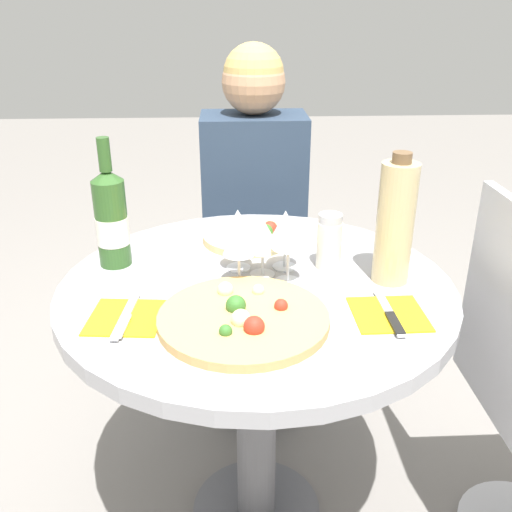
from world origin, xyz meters
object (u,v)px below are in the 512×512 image
Objects in this scene: pizza_large at (243,318)px; wine_bottle at (111,219)px; dining_table at (256,333)px; seated_diner at (255,243)px; tall_carafe at (396,223)px; chair_behind_diner at (253,251)px.

wine_bottle is at bearing 136.00° from pizza_large.
dining_table is 0.75× the size of seated_diner.
seated_diner reaches higher than pizza_large.
dining_table is 0.24m from pizza_large.
pizza_large is (-0.06, -0.84, 0.19)m from seated_diner.
chair_behind_diner is at bearing 109.77° from tall_carafe.
tall_carafe reaches higher than chair_behind_diner.
dining_table is 2.62× the size of pizza_large.
seated_diner is 3.86× the size of wine_bottle.
tall_carafe reaches higher than pizza_large.
pizza_large is (-0.06, -0.98, 0.29)m from chair_behind_diner.
chair_behind_diner is at bearing 61.36° from wine_bottle.
seated_diner is at bearing 87.79° from dining_table.
chair_behind_diner is 3.00× the size of wine_bottle.
dining_table is at bearing 88.20° from chair_behind_diner.
chair_behind_diner is 3.12× the size of tall_carafe.
wine_bottle reaches higher than tall_carafe.
seated_diner reaches higher than dining_table.
chair_behind_diner reaches higher than pizza_large.
wine_bottle is (-0.31, 0.30, 0.11)m from pizza_large.
chair_behind_diner is (0.03, 0.80, -0.14)m from dining_table.
dining_table is at bearing -19.02° from wine_bottle.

